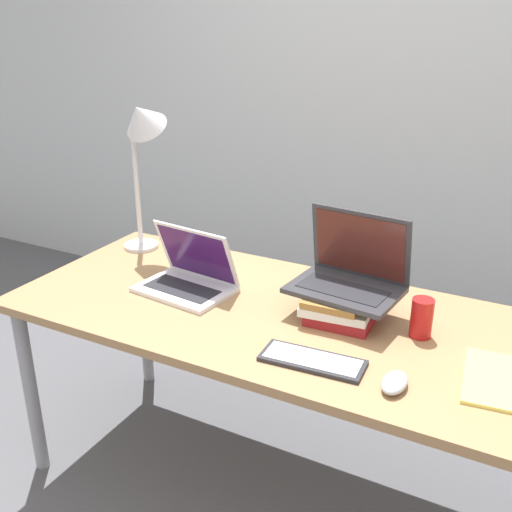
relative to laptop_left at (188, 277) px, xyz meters
The scene contains 10 objects.
wall_back 1.53m from the laptop_left, 76.03° to the left, with size 8.00×0.05×2.70m.
desk 0.36m from the laptop_left, ahead, with size 1.77×0.79×0.72m.
laptop_left is the anchor object (origin of this frame).
book_stack 0.55m from the laptop_left, ahead, with size 0.24×0.26×0.08m.
laptop_on_books 0.57m from the laptop_left, ahead, with size 0.36×0.27×0.25m.
wireless_keyboard 0.62m from the laptop_left, 22.60° to the right, with size 0.30×0.13×0.01m.
mouse 0.84m from the laptop_left, 17.32° to the right, with size 0.06×0.11×0.03m.
notepad 1.06m from the laptop_left, ahead, with size 0.23×0.29×0.01m.
soda_can 0.80m from the laptop_left, ahead, with size 0.07×0.07×0.12m.
desk_lamp 0.58m from the laptop_left, 147.34° to the left, with size 0.23×0.20×0.63m.
Camera 1 is at (0.75, -1.18, 1.62)m, focal length 42.00 mm.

